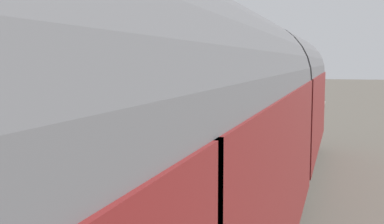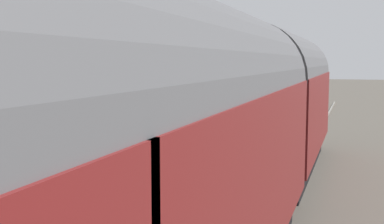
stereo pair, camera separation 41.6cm
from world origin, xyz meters
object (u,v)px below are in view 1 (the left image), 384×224
object	(u,v)px
lamp_post_platform	(216,59)
station_sign_board	(235,92)
planter_edge_near	(128,115)
planter_bench_right	(233,103)
planter_under_sign	(178,134)
tree_distant	(48,21)
train	(203,141)
planter_by_door	(233,109)
bench_by_lamp	(216,103)
station_building	(64,95)
bench_near_building	(193,110)

from	to	relation	value
lamp_post_platform	station_sign_board	xyz separation A→B (m)	(3.07, -0.07, -1.43)
planter_edge_near	planter_bench_right	xyz separation A→B (m)	(7.33, -2.88, -0.02)
planter_under_sign	tree_distant	xyz separation A→B (m)	(11.74, 12.28, 4.54)
train	planter_by_door	size ratio (longest dim) A/B	31.72
planter_bench_right	planter_edge_near	bearing A→B (deg)	158.55
planter_bench_right	station_sign_board	world-z (taller)	station_sign_board
tree_distant	lamp_post_platform	bearing A→B (deg)	-121.10
tree_distant	bench_by_lamp	bearing A→B (deg)	-99.73
train	station_sign_board	world-z (taller)	train
bench_by_lamp	planter_by_door	bearing A→B (deg)	-135.58
planter_edge_near	tree_distant	world-z (taller)	tree_distant
planter_under_sign	tree_distant	size ratio (longest dim) A/B	0.09
station_building	planter_by_door	xyz separation A→B (m)	(9.35, -3.20, -1.22)
planter_by_door	lamp_post_platform	size ratio (longest dim) A/B	0.21
bench_by_lamp	station_sign_board	xyz separation A→B (m)	(-2.49, -1.49, 0.71)
planter_under_sign	planter_bench_right	size ratio (longest dim) A/B	0.74
train	station_building	size ratio (longest dim) A/B	3.30
station_sign_board	lamp_post_platform	bearing A→B (deg)	178.65
planter_under_sign	station_sign_board	distance (m)	7.42
planter_by_door	lamp_post_platform	xyz separation A→B (m)	(-4.42, -0.29, 2.32)
station_sign_board	planter_by_door	bearing A→B (deg)	15.23
bench_by_lamp	planter_by_door	distance (m)	1.61
station_sign_board	planter_bench_right	bearing A→B (deg)	13.00
planter_by_door	planter_under_sign	bearing A→B (deg)	-178.34
planter_edge_near	station_sign_board	xyz separation A→B (m)	(2.63, -3.96, 0.89)
lamp_post_platform	bench_near_building	bearing A→B (deg)	42.06
station_sign_board	train	bearing A→B (deg)	-169.59
planter_edge_near	planter_under_sign	size ratio (longest dim) A/B	1.05
planter_bench_right	bench_by_lamp	bearing A→B (deg)	169.69
bench_by_lamp	planter_by_door	world-z (taller)	bench_by_lamp
tree_distant	planter_by_door	bearing A→B (deg)	-104.06
bench_by_lamp	station_sign_board	size ratio (longest dim) A/B	0.90
planter_under_sign	planter_by_door	size ratio (longest dim) A/B	0.99
station_building	train	bearing A→B (deg)	-133.94
planter_edge_near	planter_bench_right	size ratio (longest dim) A/B	0.78
station_building	planter_by_door	distance (m)	9.96
station_building	lamp_post_platform	xyz separation A→B (m)	(4.93, -3.50, 1.11)
planter_bench_right	lamp_post_platform	distance (m)	8.18
planter_bench_right	planter_by_door	world-z (taller)	planter_by_door
train	tree_distant	world-z (taller)	tree_distant
bench_by_lamp	bench_near_building	xyz separation A→B (m)	(-4.00, -0.01, 0.00)
train	bench_near_building	size ratio (longest dim) A/B	17.38
planter_bench_right	lamp_post_platform	world-z (taller)	lamp_post_platform
station_building	tree_distant	distance (m)	15.57
planter_edge_near	station_sign_board	size ratio (longest dim) A/B	0.51
lamp_post_platform	station_building	bearing A→B (deg)	144.64
station_building	tree_distant	size ratio (longest dim) A/B	0.85
lamp_post_platform	planter_edge_near	bearing A→B (deg)	83.49
station_sign_board	bench_near_building	bearing A→B (deg)	135.68
train	planter_edge_near	bearing A→B (deg)	30.03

